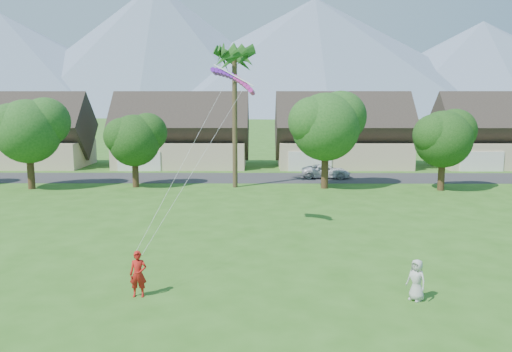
{
  "coord_description": "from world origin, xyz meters",
  "views": [
    {
      "loc": [
        0.17,
        -15.9,
        7.69
      ],
      "look_at": [
        0.0,
        10.0,
        3.8
      ],
      "focal_mm": 35.0,
      "sensor_mm": 36.0,
      "label": 1
    }
  ],
  "objects_px": {
    "watcher": "(416,280)",
    "parked_car": "(326,171)",
    "kite_flyer": "(138,274)",
    "parafoil_kite": "(235,78)"
  },
  "relations": [
    {
      "from": "parked_car",
      "to": "parafoil_kite",
      "type": "bearing_deg",
      "value": 164.7
    },
    {
      "from": "parked_car",
      "to": "watcher",
      "type": "bearing_deg",
      "value": -175.74
    },
    {
      "from": "kite_flyer",
      "to": "parafoil_kite",
      "type": "height_order",
      "value": "parafoil_kite"
    },
    {
      "from": "parked_car",
      "to": "parafoil_kite",
      "type": "xyz_separation_m",
      "value": [
        -8.12,
        -21.47,
        8.3
      ]
    },
    {
      "from": "watcher",
      "to": "parked_car",
      "type": "relative_size",
      "value": 0.33
    },
    {
      "from": "kite_flyer",
      "to": "parked_car",
      "type": "distance_m",
      "value": 33.11
    },
    {
      "from": "kite_flyer",
      "to": "parked_car",
      "type": "relative_size",
      "value": 0.38
    },
    {
      "from": "watcher",
      "to": "parked_car",
      "type": "xyz_separation_m",
      "value": [
        0.64,
        31.33,
        -0.14
      ]
    },
    {
      "from": "watcher",
      "to": "parked_car",
      "type": "height_order",
      "value": "watcher"
    },
    {
      "from": "kite_flyer",
      "to": "parafoil_kite",
      "type": "xyz_separation_m",
      "value": [
        3.42,
        9.56,
        8.06
      ]
    }
  ]
}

